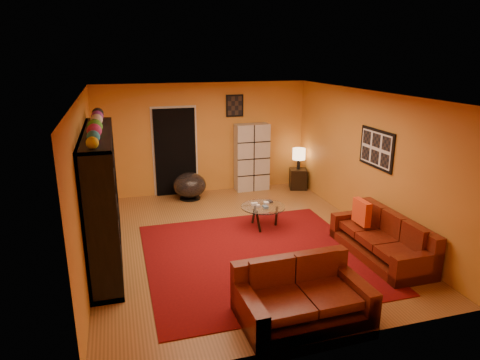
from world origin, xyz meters
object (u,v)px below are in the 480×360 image
object	(u,v)px
tv	(106,200)
storage_cabinet	(252,157)
bowl_chair	(190,185)
loveseat	(300,295)
entertainment_unit	(102,196)
coffee_table	(263,209)
table_lamp	(299,154)
side_table	(298,179)
sofa	(385,240)

from	to	relation	value
tv	storage_cabinet	size ratio (longest dim) A/B	0.55
bowl_chair	loveseat	bearing A→B (deg)	-83.32
entertainment_unit	loveseat	distance (m)	3.48
coffee_table	bowl_chair	bearing A→B (deg)	117.27
loveseat	table_lamp	world-z (taller)	table_lamp
loveseat	side_table	bearing A→B (deg)	-25.26
entertainment_unit	sofa	xyz separation A→B (m)	(4.41, -1.28, -0.76)
storage_cabinet	entertainment_unit	bearing A→B (deg)	-141.29
side_table	table_lamp	distance (m)	0.62
tv	bowl_chair	xyz separation A→B (m)	(1.76, 2.46, -0.65)
sofa	storage_cabinet	world-z (taller)	storage_cabinet
tv	sofa	world-z (taller)	tv
table_lamp	coffee_table	bearing A→B (deg)	-128.15
entertainment_unit	sofa	bearing A→B (deg)	-16.17
entertainment_unit	table_lamp	distance (m)	5.19
bowl_chair	sofa	bearing A→B (deg)	-55.53
loveseat	tv	bearing A→B (deg)	41.72
tv	loveseat	bearing A→B (deg)	-136.39
storage_cabinet	side_table	size ratio (longest dim) A/B	3.25
sofa	loveseat	size ratio (longest dim) A/B	1.18
bowl_chair	side_table	distance (m)	2.71
entertainment_unit	table_lamp	world-z (taller)	entertainment_unit
storage_cabinet	side_table	bearing A→B (deg)	-14.05
loveseat	bowl_chair	xyz separation A→B (m)	(-0.58, 4.91, 0.04)
coffee_table	entertainment_unit	bearing A→B (deg)	-171.39
sofa	storage_cabinet	size ratio (longest dim) A/B	1.20
storage_cabinet	side_table	xyz separation A→B (m)	(1.12, -0.27, -0.56)
storage_cabinet	bowl_chair	size ratio (longest dim) A/B	2.15
table_lamp	bowl_chair	bearing A→B (deg)	-179.27
tv	coffee_table	bearing A→B (deg)	-82.04
storage_cabinet	table_lamp	bearing A→B (deg)	-14.05
entertainment_unit	storage_cabinet	distance (m)	4.41
entertainment_unit	side_table	world-z (taller)	entertainment_unit
tv	table_lamp	bearing A→B (deg)	-60.87
entertainment_unit	tv	xyz separation A→B (m)	(0.05, 0.04, -0.07)
entertainment_unit	bowl_chair	xyz separation A→B (m)	(1.81, 2.50, -0.72)
sofa	loveseat	bearing A→B (deg)	-151.08
tv	side_table	xyz separation A→B (m)	(4.47, 2.49, -0.73)
sofa	side_table	xyz separation A→B (m)	(0.12, 3.81, -0.04)
entertainment_unit	tv	distance (m)	0.10
entertainment_unit	coffee_table	size ratio (longest dim) A/B	3.52
sofa	table_lamp	world-z (taller)	table_lamp
loveseat	side_table	world-z (taller)	loveseat
entertainment_unit	storage_cabinet	bearing A→B (deg)	39.45
loveseat	table_lamp	bearing A→B (deg)	-25.26
entertainment_unit	coffee_table	xyz separation A→B (m)	(2.88, 0.44, -0.66)
loveseat	side_table	size ratio (longest dim) A/B	3.31
storage_cabinet	bowl_chair	distance (m)	1.69
tv	bowl_chair	distance (m)	3.09
side_table	sofa	bearing A→B (deg)	-91.78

